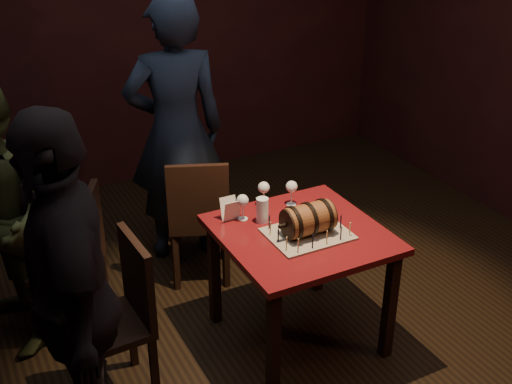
% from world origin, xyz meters
% --- Properties ---
extents(room_shell, '(5.04, 5.04, 2.80)m').
position_xyz_m(room_shell, '(0.00, 0.00, 1.40)').
color(room_shell, black).
rests_on(room_shell, ground).
extents(pub_table, '(0.90, 0.90, 0.75)m').
position_xyz_m(pub_table, '(0.16, -0.15, 0.64)').
color(pub_table, '#510D12').
rests_on(pub_table, ground).
extents(cake_board, '(0.45, 0.35, 0.01)m').
position_xyz_m(cake_board, '(0.18, -0.21, 0.76)').
color(cake_board, gray).
rests_on(cake_board, pub_table).
extents(barrel_cake, '(0.33, 0.19, 0.19)m').
position_xyz_m(barrel_cake, '(0.18, -0.21, 0.85)').
color(barrel_cake, brown).
rests_on(barrel_cake, cake_board).
extents(birthday_candles, '(0.40, 0.30, 0.09)m').
position_xyz_m(birthday_candles, '(0.18, -0.21, 0.80)').
color(birthday_candles, '#F5E492').
rests_on(birthday_candles, cake_board).
extents(wine_glass_left, '(0.07, 0.07, 0.16)m').
position_xyz_m(wine_glass_left, '(-0.07, 0.12, 0.87)').
color(wine_glass_left, silver).
rests_on(wine_glass_left, pub_table).
extents(wine_glass_mid, '(0.07, 0.07, 0.16)m').
position_xyz_m(wine_glass_mid, '(0.12, 0.22, 0.87)').
color(wine_glass_mid, silver).
rests_on(wine_glass_mid, pub_table).
extents(wine_glass_right, '(0.07, 0.07, 0.16)m').
position_xyz_m(wine_glass_right, '(0.27, 0.15, 0.87)').
color(wine_glass_right, silver).
rests_on(wine_glass_right, pub_table).
extents(pint_of_ale, '(0.07, 0.07, 0.15)m').
position_xyz_m(pint_of_ale, '(0.02, 0.05, 0.82)').
color(pint_of_ale, silver).
rests_on(pint_of_ale, pub_table).
extents(menu_card, '(0.10, 0.05, 0.13)m').
position_xyz_m(menu_card, '(-0.13, 0.15, 0.81)').
color(menu_card, white).
rests_on(menu_card, pub_table).
extents(chair_back, '(0.52, 0.52, 0.93)m').
position_xyz_m(chair_back, '(-0.12, 0.68, 0.52)').
color(chair_back, black).
rests_on(chair_back, ground).
extents(chair_left_rear, '(0.53, 0.53, 0.93)m').
position_xyz_m(chair_left_rear, '(-0.95, 0.55, 0.52)').
color(chair_left_rear, black).
rests_on(chair_left_rear, ground).
extents(chair_left_front, '(0.42, 0.42, 0.93)m').
position_xyz_m(chair_left_front, '(-0.89, -0.11, 0.52)').
color(chair_left_front, black).
rests_on(chair_left_front, ground).
extents(person_back, '(0.77, 0.57, 1.91)m').
position_xyz_m(person_back, '(-0.09, 1.12, 0.96)').
color(person_back, '#192233').
rests_on(person_back, ground).
extents(person_left_front, '(0.56, 1.09, 1.78)m').
position_xyz_m(person_left_front, '(-1.17, -0.40, 0.89)').
color(person_left_front, black).
rests_on(person_left_front, ground).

